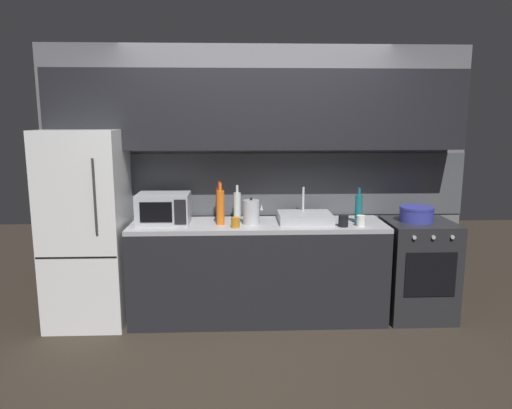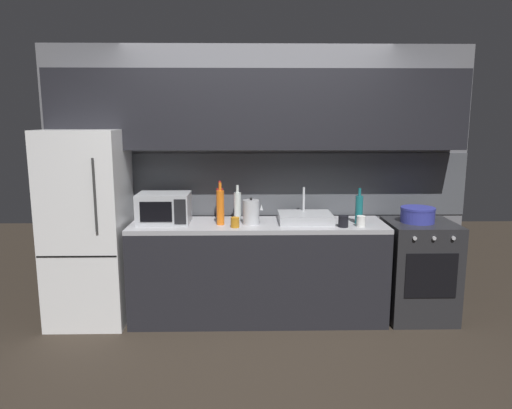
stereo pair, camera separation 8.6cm
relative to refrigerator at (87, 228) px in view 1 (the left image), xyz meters
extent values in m
plane|color=#2D261E|center=(1.52, -0.90, -0.87)|extent=(10.00, 10.00, 0.00)
cube|color=slate|center=(1.52, 0.40, 0.38)|extent=(4.02, 0.10, 2.50)
cube|color=#4C4F54|center=(1.52, 0.35, 0.33)|extent=(4.02, 0.01, 0.60)
cube|color=black|center=(1.52, 0.18, 1.03)|extent=(3.70, 0.34, 0.70)
cube|color=black|center=(1.52, 0.00, -0.44)|extent=(2.28, 0.60, 0.86)
cube|color=#9E9EA3|center=(1.52, 0.00, 0.01)|extent=(2.28, 0.60, 0.04)
cube|color=white|center=(0.00, 0.00, 0.00)|extent=(0.68, 0.66, 1.73)
cube|color=black|center=(0.00, -0.33, -0.17)|extent=(0.67, 0.00, 0.01)
cylinder|color=#333333|center=(0.19, -0.35, 0.35)|extent=(0.02, 0.02, 0.61)
cube|color=#232326|center=(3.00, 0.00, -0.42)|extent=(0.60, 0.60, 0.90)
cube|color=black|center=(3.00, -0.30, -0.37)|extent=(0.45, 0.01, 0.40)
cylinder|color=#B2B2B7|center=(2.84, -0.31, -0.04)|extent=(0.03, 0.02, 0.03)
cylinder|color=#B2B2B7|center=(3.00, -0.31, -0.04)|extent=(0.03, 0.02, 0.03)
cylinder|color=#B2B2B7|center=(3.17, -0.31, -0.04)|extent=(0.03, 0.02, 0.03)
cube|color=#A8AAAF|center=(0.68, 0.02, 0.17)|extent=(0.46, 0.34, 0.27)
cube|color=black|center=(0.64, -0.15, 0.17)|extent=(0.28, 0.01, 0.18)
cube|color=black|center=(0.85, -0.15, 0.17)|extent=(0.10, 0.01, 0.22)
cube|color=#ADAFB5|center=(1.95, 0.03, 0.07)|extent=(0.48, 0.38, 0.08)
cylinder|color=silver|center=(1.95, 0.16, 0.22)|extent=(0.02, 0.02, 0.22)
cylinder|color=#B7BABF|center=(1.46, -0.05, 0.14)|extent=(0.14, 0.14, 0.22)
sphere|color=black|center=(1.46, -0.05, 0.26)|extent=(0.02, 0.02, 0.02)
cone|color=#B7BABF|center=(1.55, -0.05, 0.19)|extent=(0.03, 0.03, 0.05)
cylinder|color=silver|center=(1.34, 0.15, 0.16)|extent=(0.07, 0.07, 0.25)
cylinder|color=silver|center=(1.34, 0.15, 0.32)|extent=(0.03, 0.03, 0.07)
cylinder|color=#19666B|center=(2.42, -0.04, 0.16)|extent=(0.07, 0.07, 0.25)
cylinder|color=#19666B|center=(2.42, -0.04, 0.32)|extent=(0.03, 0.03, 0.07)
cylinder|color=orange|center=(1.19, -0.06, 0.19)|extent=(0.07, 0.07, 0.30)
cylinder|color=orange|center=(1.19, -0.06, 0.37)|extent=(0.03, 0.03, 0.07)
cylinder|color=#A82323|center=(1.17, 0.17, 0.18)|extent=(0.07, 0.07, 0.29)
cylinder|color=#A82323|center=(1.17, 0.17, 0.36)|extent=(0.03, 0.03, 0.07)
cylinder|color=#B27019|center=(1.32, -0.18, 0.08)|extent=(0.07, 0.07, 0.09)
cylinder|color=black|center=(2.26, -0.18, 0.08)|extent=(0.09, 0.09, 0.10)
cylinder|color=silver|center=(2.41, -0.17, 0.08)|extent=(0.08, 0.08, 0.09)
cylinder|color=#333899|center=(2.97, 0.00, 0.09)|extent=(0.30, 0.30, 0.12)
cylinder|color=#333899|center=(2.97, 0.00, 0.16)|extent=(0.30, 0.30, 0.02)
camera|label=1|loc=(1.33, -4.21, 0.97)|focal=33.64mm
camera|label=2|loc=(1.42, -4.21, 0.97)|focal=33.64mm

